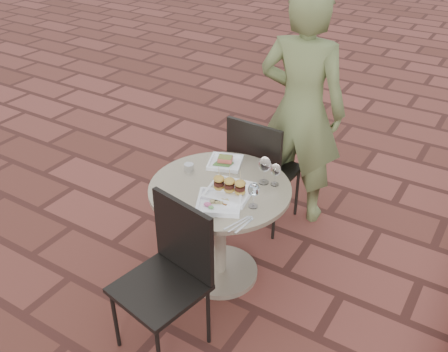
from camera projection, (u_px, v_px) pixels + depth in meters
The scene contains 13 objects.
ground at pixel (234, 252), 3.71m from camera, with size 60.00×60.00×0.00m, color brown.
cafe_table at pixel (220, 218), 3.26m from camera, with size 0.90×0.90×0.73m.
chair_far at pixel (260, 165), 3.71m from camera, with size 0.45×0.45×0.93m.
chair_near at pixel (171, 267), 2.77m from camera, with size 0.51×0.51×0.93m.
diner at pixel (301, 110), 3.68m from camera, with size 0.66×0.43×1.81m, color #596336.
plate_salmon at pixel (225, 162), 3.36m from camera, with size 0.28×0.28×0.06m.
plate_sliders at pixel (229, 188), 3.05m from camera, with size 0.31×0.31×0.17m.
plate_tuna at pixel (219, 202), 2.96m from camera, with size 0.35×0.35×0.03m.
wine_glass_right at pixel (254, 190), 2.89m from camera, with size 0.07×0.07×0.16m.
wine_glass_mid at pixel (265, 165), 3.10m from camera, with size 0.08×0.08×0.19m.
wine_glass_far at pixel (276, 170), 3.10m from camera, with size 0.06×0.06×0.15m.
steel_ramekin at pixel (189, 167), 3.28m from camera, with size 0.06×0.06×0.05m, color silver.
cutlery_set at pixel (240, 224), 2.80m from camera, with size 0.09×0.20×0.00m, color silver, non-canonical shape.
Camera 1 is at (1.44, -2.45, 2.45)m, focal length 40.00 mm.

